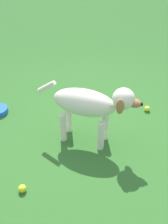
{
  "coord_description": "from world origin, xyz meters",
  "views": [
    {
      "loc": [
        -1.85,
        0.81,
        1.73
      ],
      "look_at": [
        -0.13,
        0.09,
        0.34
      ],
      "focal_mm": 39.61,
      "sensor_mm": 36.0,
      "label": 1
    }
  ],
  "objects_px": {
    "dog": "(90,105)",
    "tennis_ball_0": "(147,109)",
    "tennis_ball_1": "(64,98)",
    "tennis_ball_4": "(22,189)"
  },
  "relations": [
    {
      "from": "dog",
      "to": "tennis_ball_1",
      "type": "xyz_separation_m",
      "value": [
        0.79,
        -0.0,
        -0.41
      ]
    },
    {
      "from": "dog",
      "to": "tennis_ball_0",
      "type": "bearing_deg",
      "value": 54.62
    },
    {
      "from": "dog",
      "to": "tennis_ball_4",
      "type": "bearing_deg",
      "value": -113.9
    },
    {
      "from": "tennis_ball_4",
      "to": "tennis_ball_1",
      "type": "bearing_deg",
      "value": -33.33
    },
    {
      "from": "tennis_ball_1",
      "to": "tennis_ball_4",
      "type": "relative_size",
      "value": 1.0
    },
    {
      "from": "dog",
      "to": "tennis_ball_4",
      "type": "distance_m",
      "value": 0.92
    },
    {
      "from": "dog",
      "to": "tennis_ball_0",
      "type": "distance_m",
      "value": 0.94
    },
    {
      "from": "tennis_ball_1",
      "to": "tennis_ball_4",
      "type": "xyz_separation_m",
      "value": [
        -1.14,
        0.75,
        0.0
      ]
    },
    {
      "from": "dog",
      "to": "tennis_ball_1",
      "type": "height_order",
      "value": "dog"
    },
    {
      "from": "tennis_ball_0",
      "to": "tennis_ball_4",
      "type": "relative_size",
      "value": 1.0
    }
  ]
}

